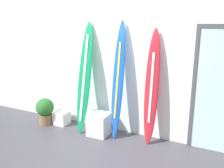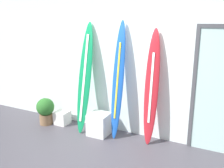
# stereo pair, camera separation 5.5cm
# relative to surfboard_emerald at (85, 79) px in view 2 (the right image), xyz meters

# --- Properties ---
(ground) EXTENTS (8.00, 8.00, 0.04)m
(ground) POSITION_rel_surfboard_emerald_xyz_m (0.66, -0.93, -1.10)
(ground) COLOR #47434B
(wall_back) EXTENTS (7.20, 0.20, 2.80)m
(wall_back) POSITION_rel_surfboard_emerald_xyz_m (0.66, 0.37, 0.32)
(wall_back) COLOR silver
(wall_back) RESTS_ON ground
(surfboard_emerald) EXTENTS (0.30, 0.51, 2.19)m
(surfboard_emerald) POSITION_rel_surfboard_emerald_xyz_m (0.00, 0.00, 0.00)
(surfboard_emerald) COLOR #108049
(surfboard_emerald) RESTS_ON ground
(surfboard_cobalt) EXTENTS (0.24, 0.41, 2.22)m
(surfboard_cobalt) POSITION_rel_surfboard_emerald_xyz_m (0.71, 0.04, 0.03)
(surfboard_cobalt) COLOR #1950B2
(surfboard_cobalt) RESTS_ON ground
(surfboard_crimson) EXTENTS (0.26, 0.32, 2.09)m
(surfboard_crimson) POSITION_rel_surfboard_emerald_xyz_m (1.35, 0.07, -0.05)
(surfboard_crimson) COLOR red
(surfboard_crimson) RESTS_ON ground
(display_block_left) EXTENTS (0.39, 0.39, 0.43)m
(display_block_left) POSITION_rel_surfboard_emerald_xyz_m (0.36, -0.08, -0.87)
(display_block_left) COLOR silver
(display_block_left) RESTS_ON ground
(display_block_center) EXTENTS (0.29, 0.29, 0.28)m
(display_block_center) POSITION_rel_surfboard_emerald_xyz_m (-0.62, 0.01, -0.94)
(display_block_center) COLOR white
(display_block_center) RESTS_ON ground
(potted_plant) EXTENTS (0.38, 0.38, 0.58)m
(potted_plant) POSITION_rel_surfboard_emerald_xyz_m (-0.93, -0.15, -0.76)
(potted_plant) COLOR brown
(potted_plant) RESTS_ON ground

